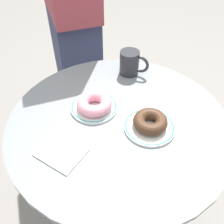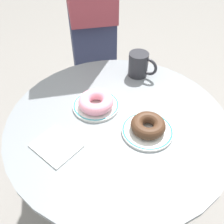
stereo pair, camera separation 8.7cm
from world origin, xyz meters
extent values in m
cube|color=gray|center=(0.00, 0.00, -0.01)|extent=(7.00, 7.00, 0.02)
cylinder|color=slate|center=(0.00, 0.00, 0.72)|extent=(0.78, 0.78, 0.02)
cylinder|color=slate|center=(0.00, 0.00, 0.37)|extent=(0.06, 0.06, 0.68)
cylinder|color=slate|center=(0.00, 0.00, 0.01)|extent=(0.46, 0.46, 0.03)
cylinder|color=white|center=(-0.11, -0.01, 0.73)|extent=(0.17, 0.17, 0.01)
torus|color=teal|center=(-0.11, -0.01, 0.73)|extent=(0.17, 0.17, 0.01)
cylinder|color=white|center=(0.11, 0.03, 0.73)|extent=(0.17, 0.17, 0.01)
torus|color=teal|center=(0.11, 0.03, 0.73)|extent=(0.17, 0.17, 0.01)
torus|color=pink|center=(-0.10, -0.02, 0.76)|extent=(0.16, 0.16, 0.04)
torus|color=#422819|center=(0.11, 0.03, 0.76)|extent=(0.13, 0.13, 0.04)
cube|color=white|center=(-0.05, -0.22, 0.73)|extent=(0.15, 0.13, 0.01)
cylinder|color=#28282D|center=(-0.14, 0.25, 0.78)|extent=(0.08, 0.08, 0.10)
torus|color=#28282D|center=(-0.09, 0.26, 0.78)|extent=(0.08, 0.03, 0.08)
cube|color=#2D3351|center=(-0.59, 0.37, 0.42)|extent=(0.41, 0.37, 0.84)
camera|label=1|loc=(0.36, -0.49, 1.35)|focal=39.64mm
camera|label=2|loc=(0.42, -0.43, 1.35)|focal=39.64mm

